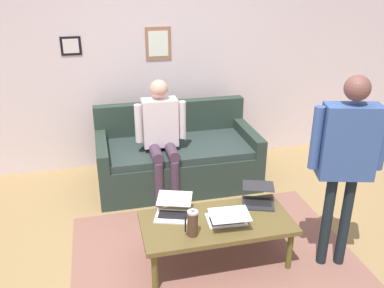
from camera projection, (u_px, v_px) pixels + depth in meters
ground_plane at (209, 262)px, 3.60m from camera, size 7.68×7.68×0.00m
area_rug at (219, 267)px, 3.53m from camera, size 2.45×2.08×0.01m
back_wall at (162, 57)px, 5.03m from camera, size 7.04×0.11×2.70m
couch at (177, 158)px, 4.84m from camera, size 1.81×0.93×0.88m
coffee_table at (217, 225)px, 3.48m from camera, size 1.26×0.61×0.40m
laptop_left at (227, 218)px, 3.41m from camera, size 0.34×0.35×0.13m
laptop_center at (173, 210)px, 3.53m from camera, size 0.38×0.40×0.13m
laptop_right at (258, 197)px, 3.72m from camera, size 0.38×0.41×0.13m
french_press at (193, 223)px, 3.23m from camera, size 0.11×0.09×0.25m
person_standing at (347, 151)px, 3.18m from camera, size 0.58×0.29×1.65m
person_seated at (161, 132)px, 4.42m from camera, size 0.55×0.51×1.28m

